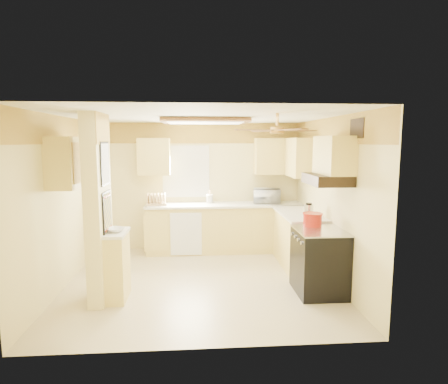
{
  "coord_description": "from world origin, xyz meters",
  "views": [
    {
      "loc": [
        -0.05,
        -5.53,
        2.13
      ],
      "look_at": [
        0.39,
        0.35,
        1.34
      ],
      "focal_mm": 30.0,
      "sensor_mm": 36.0,
      "label": 1
    }
  ],
  "objects": [
    {
      "name": "window",
      "position": [
        -0.25,
        1.89,
        1.55
      ],
      "size": [
        0.92,
        0.02,
        1.02
      ],
      "color": "white",
      "rests_on": "wall_back"
    },
    {
      "name": "countertop_back",
      "position": [
        0.5,
        1.59,
        0.92
      ],
      "size": [
        3.04,
        0.64,
        0.04
      ],
      "primitive_type": "cube",
      "color": "silver",
      "rests_on": "lower_cabinets_back"
    },
    {
      "name": "wallpaper_border",
      "position": [
        0.0,
        1.88,
        2.3
      ],
      "size": [
        4.0,
        0.02,
        0.4
      ],
      "primitive_type": "cube",
      "color": "#FCD44A",
      "rests_on": "wall_back"
    },
    {
      "name": "bowl",
      "position": [
        -1.13,
        -0.57,
        0.97
      ],
      "size": [
        0.3,
        0.3,
        0.06
      ],
      "primitive_type": "imported",
      "rotation": [
        0.0,
        0.0,
        -0.41
      ],
      "color": "white",
      "rests_on": "ledge_top"
    },
    {
      "name": "range_hood",
      "position": [
        1.74,
        -0.55,
        1.62
      ],
      "size": [
        0.5,
        0.76,
        0.14
      ],
      "primitive_type": "cube",
      "color": "black",
      "rests_on": "upper_cab_over_stove"
    },
    {
      "name": "poster_nashville",
      "position": [
        -1.24,
        -0.55,
        1.2
      ],
      "size": [
        0.02,
        0.42,
        0.57
      ],
      "color": "black",
      "rests_on": "partition_column"
    },
    {
      "name": "ceiling_light_panel",
      "position": [
        0.1,
        0.5,
        2.46
      ],
      "size": [
        1.35,
        0.95,
        0.06
      ],
      "color": "brown",
      "rests_on": "ceiling"
    },
    {
      "name": "ceiling_fan",
      "position": [
        1.0,
        -0.7,
        2.29
      ],
      "size": [
        1.15,
        1.15,
        0.26
      ],
      "color": "gold",
      "rests_on": "ceiling"
    },
    {
      "name": "upper_cab_right",
      "position": [
        1.82,
        1.25,
        1.85
      ],
      "size": [
        0.35,
        1.0,
        0.7
      ],
      "primitive_type": "cube",
      "color": "#FADC7A",
      "rests_on": "wall_right"
    },
    {
      "name": "partition_ledge",
      "position": [
        -1.13,
        -0.55,
        0.45
      ],
      "size": [
        0.25,
        0.55,
        0.9
      ],
      "primitive_type": "cube",
      "color": "#FADC7A",
      "rests_on": "floor"
    },
    {
      "name": "wall_front",
      "position": [
        0.0,
        -1.9,
        1.25
      ],
      "size": [
        4.0,
        0.0,
        4.0
      ],
      "primitive_type": "plane",
      "rotation": [
        -1.57,
        0.0,
        0.0
      ],
      "color": "#EDDB90",
      "rests_on": "floor"
    },
    {
      "name": "partition_column",
      "position": [
        -1.35,
        -0.55,
        1.25
      ],
      "size": [
        0.2,
        0.7,
        2.5
      ],
      "primitive_type": "cube",
      "color": "#EDDB90",
      "rests_on": "floor"
    },
    {
      "name": "stove",
      "position": [
        1.67,
        -0.55,
        0.46
      ],
      "size": [
        0.68,
        0.77,
        0.92
      ],
      "color": "black",
      "rests_on": "floor"
    },
    {
      "name": "wall_right",
      "position": [
        2.0,
        0.0,
        1.25
      ],
      "size": [
        0.0,
        3.8,
        3.8
      ],
      "primitive_type": "plane",
      "rotation": [
        1.57,
        0.0,
        -1.57
      ],
      "color": "#EDDB90",
      "rests_on": "floor"
    },
    {
      "name": "vent_grate",
      "position": [
        1.98,
        -0.9,
        2.3
      ],
      "size": [
        0.02,
        0.4,
        0.25
      ],
      "primitive_type": "cube",
      "color": "black",
      "rests_on": "wall_right"
    },
    {
      "name": "upper_cab_back_left",
      "position": [
        -0.85,
        1.72,
        1.85
      ],
      "size": [
        0.6,
        0.35,
        0.7
      ],
      "primitive_type": "cube",
      "color": "#FADC7A",
      "rests_on": "wall_back"
    },
    {
      "name": "ceiling",
      "position": [
        0.0,
        0.0,
        2.5
      ],
      "size": [
        4.0,
        4.0,
        0.0
      ],
      "primitive_type": "plane",
      "rotation": [
        3.14,
        0.0,
        0.0
      ],
      "color": "white",
      "rests_on": "wall_back"
    },
    {
      "name": "lower_cabinets_right",
      "position": [
        1.7,
        0.6,
        0.45
      ],
      "size": [
        0.6,
        1.4,
        0.9
      ],
      "primitive_type": "cube",
      "color": "#FADC7A",
      "rests_on": "floor"
    },
    {
      "name": "dishwasher_panel",
      "position": [
        -0.25,
        1.29,
        0.43
      ],
      "size": [
        0.58,
        0.02,
        0.8
      ],
      "primitive_type": "cube",
      "color": "white",
      "rests_on": "lower_cabinets_back"
    },
    {
      "name": "upper_cab_back_right",
      "position": [
        1.55,
        1.72,
        1.85
      ],
      "size": [
        0.9,
        0.35,
        0.7
      ],
      "primitive_type": "cube",
      "color": "#FADC7A",
      "rests_on": "wall_back"
    },
    {
      "name": "floor",
      "position": [
        0.0,
        0.0,
        0.0
      ],
      "size": [
        4.0,
        4.0,
        0.0
      ],
      "primitive_type": "plane",
      "color": "#CDBA8E",
      "rests_on": "ground"
    },
    {
      "name": "utensil_crock",
      "position": [
        0.21,
        1.74,
        1.02
      ],
      "size": [
        0.13,
        0.13,
        0.25
      ],
      "color": "white",
      "rests_on": "countertop_back"
    },
    {
      "name": "upper_cab_left_wall",
      "position": [
        -1.82,
        -0.25,
        1.85
      ],
      "size": [
        0.35,
        0.75,
        0.7
      ],
      "primitive_type": "cube",
      "color": "#FADC7A",
      "rests_on": "wall_left"
    },
    {
      "name": "microwave",
      "position": [
        1.33,
        1.62,
        1.08
      ],
      "size": [
        0.56,
        0.42,
        0.29
      ],
      "primitive_type": "imported",
      "rotation": [
        0.0,
        0.0,
        3.0
      ],
      "color": "white",
      "rests_on": "countertop_back"
    },
    {
      "name": "poster_menu",
      "position": [
        -1.24,
        -0.55,
        1.85
      ],
      "size": [
        0.02,
        0.42,
        0.57
      ],
      "color": "black",
      "rests_on": "partition_column"
    },
    {
      "name": "countertop_right",
      "position": [
        1.69,
        0.6,
        0.92
      ],
      "size": [
        0.64,
        1.44,
        0.04
      ],
      "primitive_type": "cube",
      "color": "silver",
      "rests_on": "lower_cabinets_right"
    },
    {
      "name": "wall_back",
      "position": [
        0.0,
        1.9,
        1.25
      ],
      "size": [
        4.0,
        0.0,
        4.0
      ],
      "primitive_type": "plane",
      "rotation": [
        1.57,
        0.0,
        0.0
      ],
      "color": "#EDDB90",
      "rests_on": "floor"
    },
    {
      "name": "kettle",
      "position": [
        1.75,
        0.25,
        1.04
      ],
      "size": [
        0.14,
        0.14,
        0.22
      ],
      "color": "silver",
      "rests_on": "countertop_right"
    },
    {
      "name": "dish_rack",
      "position": [
        -0.82,
        1.58,
        1.02
      ],
      "size": [
        0.4,
        0.32,
        0.21
      ],
      "color": "tan",
      "rests_on": "countertop_back"
    },
    {
      "name": "ledge_top",
      "position": [
        -1.13,
        -0.55,
        0.92
      ],
      "size": [
        0.28,
        0.58,
        0.04
      ],
      "primitive_type": "cube",
      "color": "silver",
      "rests_on": "partition_ledge"
    },
    {
      "name": "wall_left",
      "position": [
        -2.0,
        0.0,
        1.25
      ],
      "size": [
        0.0,
        3.8,
        3.8
      ],
      "primitive_type": "plane",
      "rotation": [
        1.57,
        0.0,
        1.57
      ],
      "color": "#EDDB90",
      "rests_on": "floor"
    },
    {
      "name": "dutch_oven",
      "position": [
        1.63,
        -0.3,
        1.01
      ],
      "size": [
        0.29,
        0.29,
        0.19
      ],
      "color": "#A81B0F",
      "rests_on": "stove"
    },
    {
      "name": "lower_cabinets_back",
      "position": [
        0.5,
        1.6,
        0.45
      ],
      "size": [
        3.0,
        0.6,
        0.9
      ],
      "primitive_type": "cube",
      "color": "#FADC7A",
      "rests_on": "floor"
    },
    {
      "name": "upper_cab_over_stove",
      "position": [
        1.82,
        -0.55,
        1.95
      ],
      "size": [
        0.35,
        0.76,
        0.52
      ],
      "primitive_type": "cube",
      "color": "#FADC7A",
      "rests_on": "wall_right"
    }
  ]
}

